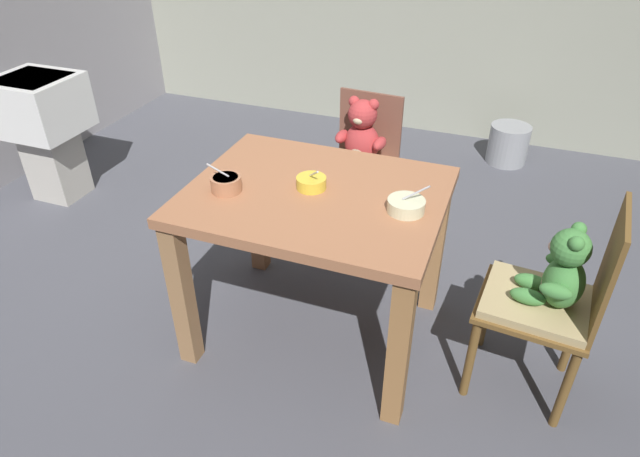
% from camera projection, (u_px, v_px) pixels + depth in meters
% --- Properties ---
extents(ground_plane, '(5.20, 5.20, 0.04)m').
position_uv_depth(ground_plane, '(316.00, 331.00, 2.66)').
color(ground_plane, '#4D4E57').
extents(dining_table, '(1.03, 0.83, 0.76)m').
position_uv_depth(dining_table, '(316.00, 220.00, 2.31)').
color(dining_table, '#A26644').
rests_on(dining_table, ground_plane).
extents(teddy_chair_far_center, '(0.43, 0.43, 0.84)m').
position_uv_depth(teddy_chair_far_center, '(360.00, 151.00, 3.04)').
color(teddy_chair_far_center, brown).
rests_on(teddy_chair_far_center, ground_plane).
extents(teddy_chair_near_right, '(0.45, 0.42, 0.90)m').
position_uv_depth(teddy_chair_near_right, '(554.00, 290.00, 2.08)').
color(teddy_chair_near_right, brown).
rests_on(teddy_chair_near_right, ground_plane).
extents(porridge_bowl_terracotta_near_left, '(0.13, 0.12, 0.13)m').
position_uv_depth(porridge_bowl_terracotta_near_left, '(226.00, 183.00, 2.22)').
color(porridge_bowl_terracotta_near_left, '#B57552').
rests_on(porridge_bowl_terracotta_near_left, dining_table).
extents(porridge_bowl_yellow_center, '(0.12, 0.12, 0.11)m').
position_uv_depth(porridge_bowl_yellow_center, '(311.00, 182.00, 2.24)').
color(porridge_bowl_yellow_center, yellow).
rests_on(porridge_bowl_yellow_center, dining_table).
extents(porridge_bowl_cream_near_right, '(0.15, 0.14, 0.12)m').
position_uv_depth(porridge_bowl_cream_near_right, '(406.00, 205.00, 2.09)').
color(porridge_bowl_cream_near_right, beige).
rests_on(porridge_bowl_cream_near_right, dining_table).
extents(sink_basin, '(0.47, 0.44, 0.80)m').
position_uv_depth(sink_basin, '(43.00, 121.00, 3.44)').
color(sink_basin, '#B7B2A8').
rests_on(sink_basin, ground_plane).
extents(metal_pail, '(0.29, 0.29, 0.28)m').
position_uv_depth(metal_pail, '(508.00, 144.00, 4.05)').
color(metal_pail, '#93969B').
rests_on(metal_pail, ground_plane).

